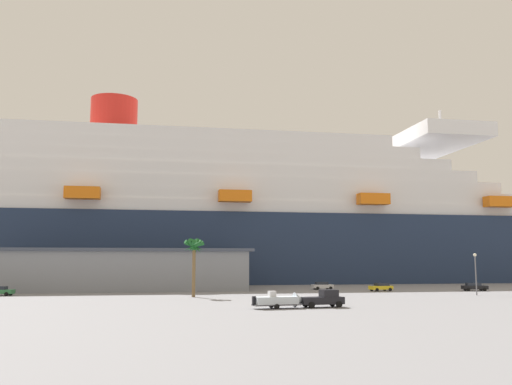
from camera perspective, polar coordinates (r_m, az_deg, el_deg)
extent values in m
plane|color=gray|center=(122.29, 0.41, -9.88)|extent=(600.00, 600.00, 0.00)
cube|color=#1E2D4C|center=(150.73, -3.21, -5.94)|extent=(204.83, 35.16, 17.91)
cube|color=white|center=(151.31, -3.19, -1.97)|extent=(180.26, 32.33, 3.06)
cube|color=white|center=(151.16, -4.72, -0.79)|extent=(171.47, 31.76, 3.06)
cube|color=white|center=(151.19, -6.25, 0.40)|extent=(164.40, 31.56, 3.06)
cube|color=white|center=(151.39, -7.78, 1.58)|extent=(158.77, 31.08, 3.06)
cube|color=white|center=(151.76, -9.31, 2.76)|extent=(152.47, 30.23, 3.06)
cube|color=white|center=(152.30, -10.83, 3.93)|extent=(142.90, 29.78, 3.06)
cube|color=white|center=(153.01, -12.34, 5.09)|extent=(135.43, 29.38, 3.06)
cube|color=white|center=(173.33, 17.53, 5.02)|extent=(20.57, 38.15, 4.00)
cylinder|color=red|center=(154.89, -14.57, 7.52)|extent=(12.50, 12.50, 10.19)
cylinder|color=silver|center=(176.12, 18.67, 6.20)|extent=(0.80, 0.80, 12.00)
cube|color=orange|center=(133.55, -17.62, -0.04)|extent=(8.01, 3.22, 2.80)
cube|color=orange|center=(133.78, -2.22, -0.38)|extent=(8.01, 3.22, 2.80)
cube|color=orange|center=(143.26, 12.12, -0.67)|extent=(8.01, 3.22, 2.80)
cube|color=orange|center=(160.37, 24.04, -0.89)|extent=(8.01, 3.22, 2.80)
cube|color=gray|center=(119.45, -13.87, -7.89)|extent=(51.18, 25.41, 7.70)
cube|color=#3F4759|center=(119.45, -13.81, -5.90)|extent=(53.22, 26.42, 0.60)
cube|color=black|center=(71.34, 6.84, -11.11)|extent=(5.80, 2.66, 0.90)
cube|color=black|center=(71.70, 7.58, -10.36)|extent=(2.22, 2.07, 0.90)
cube|color=#26333F|center=(71.98, 8.07, -10.41)|extent=(0.30, 1.68, 0.63)
cylinder|color=black|center=(73.09, 7.95, -11.35)|extent=(0.83, 0.37, 0.80)
cylinder|color=black|center=(71.29, 8.65, -11.44)|extent=(0.83, 0.37, 0.80)
cylinder|color=black|center=(71.59, 5.18, -11.48)|extent=(0.83, 0.37, 0.80)
cylinder|color=black|center=(69.75, 5.81, -11.58)|extent=(0.83, 0.37, 0.80)
cube|color=#595960|center=(69.12, 2.10, -11.60)|extent=(6.06, 2.57, 0.16)
cube|color=#595960|center=(70.34, 4.83, -11.50)|extent=(1.92, 0.35, 0.10)
cylinder|color=black|center=(70.03, 1.61, -11.66)|extent=(0.66, 0.30, 0.64)
cylinder|color=black|center=(68.07, 2.18, -11.79)|extent=(0.66, 0.30, 0.64)
cube|color=silver|center=(69.08, 2.10, -11.16)|extent=(5.55, 2.71, 0.90)
cone|color=silver|center=(70.15, 4.51, -11.08)|extent=(1.42, 2.00, 1.87)
cube|color=silver|center=(68.86, 1.67, -10.51)|extent=(0.92, 1.09, 0.70)
cube|color=black|center=(68.20, -0.22, -11.22)|extent=(0.42, 0.54, 1.10)
cylinder|color=brown|center=(91.21, -6.50, -8.22)|extent=(0.57, 0.57, 8.11)
cone|color=#195923|center=(91.18, -6.21, -5.61)|extent=(1.19, 2.97, 2.73)
cone|color=#195923|center=(91.46, -6.26, -5.61)|extent=(2.18, 2.91, 2.61)
cone|color=#195923|center=(91.61, -6.40, -5.62)|extent=(3.34, 1.68, 1.95)
cone|color=#195923|center=(91.57, -6.58, -5.61)|extent=(3.20, 2.00, 2.20)
cone|color=#195923|center=(91.32, -6.71, -5.61)|extent=(1.57, 3.07, 2.60)
cone|color=#195923|center=(91.12, -6.71, -5.60)|extent=(1.33, 3.25, 2.29)
cone|color=#195923|center=(90.85, -6.56, -5.60)|extent=(3.27, 2.03, 1.97)
cone|color=#195923|center=(90.82, -6.44, -5.60)|extent=(3.33, 0.77, 1.83)
cone|color=#195923|center=(91.00, -6.25, -5.61)|extent=(2.46, 2.94, 2.33)
sphere|color=#195923|center=(91.22, -6.46, -5.67)|extent=(1.10, 1.10, 1.10)
cylinder|color=slate|center=(102.60, 21.92, -8.04)|extent=(0.20, 0.20, 6.64)
sphere|color=#F9F2CC|center=(102.57, 21.83, -6.05)|extent=(0.56, 0.56, 0.56)
cube|color=silver|center=(114.81, 6.94, -9.67)|extent=(4.45, 2.16, 0.70)
cube|color=#1E232D|center=(114.70, 6.84, -9.36)|extent=(2.54, 1.82, 0.55)
cylinder|color=black|center=(116.19, 7.43, -9.80)|extent=(0.68, 0.28, 0.66)
cylinder|color=black|center=(114.54, 7.78, -9.83)|extent=(0.68, 0.28, 0.66)
cylinder|color=black|center=(115.14, 6.11, -9.84)|extent=(0.68, 0.28, 0.66)
cylinder|color=black|center=(113.46, 6.44, -9.88)|extent=(0.68, 0.28, 0.66)
cube|color=black|center=(117.17, 21.81, -9.16)|extent=(5.02, 2.73, 0.70)
cube|color=#1E232D|center=(117.06, 21.68, -8.86)|extent=(2.93, 2.14, 0.55)
cylinder|color=black|center=(118.60, 22.38, -9.27)|extent=(0.69, 0.34, 0.66)
cylinder|color=black|center=(116.89, 22.71, -9.30)|extent=(0.69, 0.34, 0.66)
cylinder|color=black|center=(117.51, 20.93, -9.36)|extent=(0.69, 0.34, 0.66)
cylinder|color=black|center=(115.78, 21.25, -9.39)|extent=(0.69, 0.34, 0.66)
cylinder|color=black|center=(103.89, -24.18, -9.57)|extent=(0.68, 0.31, 0.66)
cylinder|color=black|center=(102.22, -24.56, -9.60)|extent=(0.68, 0.31, 0.66)
cube|color=yellow|center=(110.92, 12.87, -9.63)|extent=(4.75, 2.68, 0.70)
cube|color=#1E232D|center=(111.02, 12.96, -9.30)|extent=(2.77, 2.14, 0.55)
cylinder|color=black|center=(109.33, 12.49, -9.86)|extent=(0.69, 0.33, 0.66)
cylinder|color=black|center=(110.95, 11.95, -9.84)|extent=(0.69, 0.33, 0.66)
cylinder|color=black|center=(110.96, 13.80, -9.79)|extent=(0.69, 0.33, 0.66)
cylinder|color=black|center=(112.55, 13.24, -9.76)|extent=(0.69, 0.33, 0.66)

